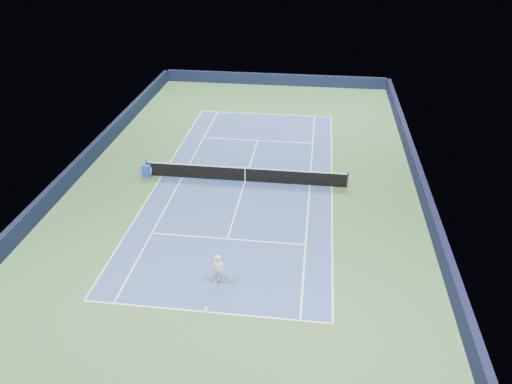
# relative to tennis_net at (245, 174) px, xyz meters

# --- Properties ---
(ground) EXTENTS (40.00, 40.00, 0.00)m
(ground) POSITION_rel_tennis_net_xyz_m (0.00, 0.00, -0.50)
(ground) COLOR #315930
(ground) RESTS_ON ground
(wall_far) EXTENTS (22.00, 0.35, 1.10)m
(wall_far) POSITION_rel_tennis_net_xyz_m (0.00, 19.82, 0.05)
(wall_far) COLOR #101732
(wall_far) RESTS_ON ground
(wall_right) EXTENTS (0.35, 40.00, 1.10)m
(wall_right) POSITION_rel_tennis_net_xyz_m (10.82, 0.00, 0.05)
(wall_right) COLOR black
(wall_right) RESTS_ON ground
(wall_left) EXTENTS (0.35, 40.00, 1.10)m
(wall_left) POSITION_rel_tennis_net_xyz_m (-10.82, 0.00, 0.05)
(wall_left) COLOR black
(wall_left) RESTS_ON ground
(court_surface) EXTENTS (10.97, 23.77, 0.01)m
(court_surface) POSITION_rel_tennis_net_xyz_m (0.00, 0.00, -0.50)
(court_surface) COLOR navy
(court_surface) RESTS_ON ground
(baseline_far) EXTENTS (10.97, 0.08, 0.00)m
(baseline_far) POSITION_rel_tennis_net_xyz_m (0.00, 11.88, -0.50)
(baseline_far) COLOR white
(baseline_far) RESTS_ON ground
(baseline_near) EXTENTS (10.97, 0.08, 0.00)m
(baseline_near) POSITION_rel_tennis_net_xyz_m (0.00, -11.88, -0.50)
(baseline_near) COLOR white
(baseline_near) RESTS_ON ground
(sideline_doubles_right) EXTENTS (0.08, 23.77, 0.00)m
(sideline_doubles_right) POSITION_rel_tennis_net_xyz_m (5.49, 0.00, -0.50)
(sideline_doubles_right) COLOR white
(sideline_doubles_right) RESTS_ON ground
(sideline_doubles_left) EXTENTS (0.08, 23.77, 0.00)m
(sideline_doubles_left) POSITION_rel_tennis_net_xyz_m (-5.49, 0.00, -0.50)
(sideline_doubles_left) COLOR white
(sideline_doubles_left) RESTS_ON ground
(sideline_singles_right) EXTENTS (0.08, 23.77, 0.00)m
(sideline_singles_right) POSITION_rel_tennis_net_xyz_m (4.12, 0.00, -0.50)
(sideline_singles_right) COLOR white
(sideline_singles_right) RESTS_ON ground
(sideline_singles_left) EXTENTS (0.08, 23.77, 0.00)m
(sideline_singles_left) POSITION_rel_tennis_net_xyz_m (-4.12, 0.00, -0.50)
(sideline_singles_left) COLOR white
(sideline_singles_left) RESTS_ON ground
(service_line_far) EXTENTS (8.23, 0.08, 0.00)m
(service_line_far) POSITION_rel_tennis_net_xyz_m (0.00, 6.40, -0.50)
(service_line_far) COLOR white
(service_line_far) RESTS_ON ground
(service_line_near) EXTENTS (8.23, 0.08, 0.00)m
(service_line_near) POSITION_rel_tennis_net_xyz_m (0.00, -6.40, -0.50)
(service_line_near) COLOR white
(service_line_near) RESTS_ON ground
(center_service_line) EXTENTS (0.08, 12.80, 0.00)m
(center_service_line) POSITION_rel_tennis_net_xyz_m (0.00, 0.00, -0.50)
(center_service_line) COLOR white
(center_service_line) RESTS_ON ground
(center_mark_far) EXTENTS (0.08, 0.30, 0.00)m
(center_mark_far) POSITION_rel_tennis_net_xyz_m (0.00, 11.73, -0.50)
(center_mark_far) COLOR white
(center_mark_far) RESTS_ON ground
(center_mark_near) EXTENTS (0.08, 0.30, 0.00)m
(center_mark_near) POSITION_rel_tennis_net_xyz_m (0.00, -11.73, -0.50)
(center_mark_near) COLOR white
(center_mark_near) RESTS_ON ground
(tennis_net) EXTENTS (12.90, 0.10, 1.07)m
(tennis_net) POSITION_rel_tennis_net_xyz_m (0.00, 0.00, 0.00)
(tennis_net) COLOR black
(tennis_net) RESTS_ON ground
(sponsor_cube) EXTENTS (0.58, 0.51, 0.82)m
(sponsor_cube) POSITION_rel_tennis_net_xyz_m (-6.40, -0.15, -0.09)
(sponsor_cube) COLOR #1E44B7
(sponsor_cube) RESTS_ON ground
(tennis_player) EXTENTS (0.76, 1.25, 2.61)m
(tennis_player) POSITION_rel_tennis_net_xyz_m (0.26, -9.98, 0.29)
(tennis_player) COLOR white
(tennis_player) RESTS_ON ground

